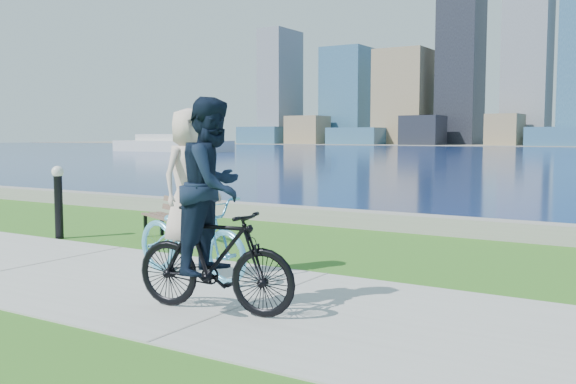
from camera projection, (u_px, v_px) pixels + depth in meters
name	position (u px, v px, depth m)	size (l,w,h in m)	color
ground	(255.00, 303.00, 7.41)	(320.00, 320.00, 0.00)	#2A6019
concrete_path	(255.00, 302.00, 7.41)	(80.00, 3.50, 0.02)	#9FA09A
seawall	(434.00, 225.00, 12.64)	(90.00, 0.50, 0.35)	gray
ferry_near	(172.00, 144.00, 78.55)	(15.80, 4.51, 2.14)	silver
park_bench	(171.00, 215.00, 11.82)	(1.57, 1.08, 0.77)	black
bollard_lamp	(58.00, 197.00, 11.97)	(0.22, 0.22, 1.37)	black
cyclist_woman	(191.00, 215.00, 8.61)	(1.05, 2.20, 2.27)	#60C1EB
cyclist_man	(214.00, 223.00, 6.87)	(0.82, 1.97, 2.31)	black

